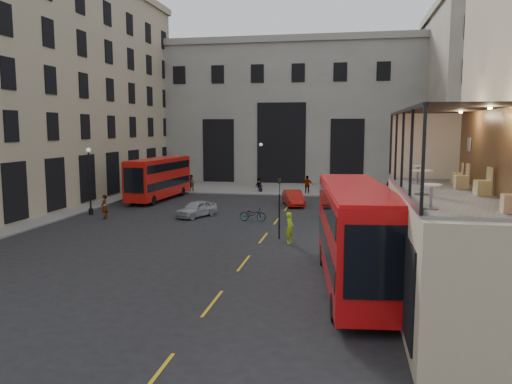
% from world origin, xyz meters
% --- Properties ---
extents(ground, '(140.00, 140.00, 0.00)m').
position_xyz_m(ground, '(0.00, 0.00, 0.00)').
color(ground, black).
rests_on(ground, ground).
extents(host_frontage, '(3.00, 11.00, 4.50)m').
position_xyz_m(host_frontage, '(6.50, 0.00, 2.25)').
color(host_frontage, tan).
rests_on(host_frontage, ground).
extents(cafe_floor, '(3.00, 10.00, 0.10)m').
position_xyz_m(cafe_floor, '(6.50, 0.00, 4.55)').
color(cafe_floor, slate).
rests_on(cafe_floor, host_frontage).
extents(gateway, '(35.00, 10.60, 18.00)m').
position_xyz_m(gateway, '(-5.00, 47.99, 9.39)').
color(gateway, gray).
rests_on(gateway, ground).
extents(building_right, '(16.60, 18.60, 20.00)m').
position_xyz_m(building_right, '(20.00, 39.97, 10.39)').
color(building_right, '#A39883').
rests_on(building_right, ground).
extents(pavement_far, '(40.00, 12.00, 0.12)m').
position_xyz_m(pavement_far, '(-6.00, 38.00, 0.06)').
color(pavement_far, slate).
rests_on(pavement_far, ground).
extents(traffic_light_near, '(0.16, 0.20, 3.80)m').
position_xyz_m(traffic_light_near, '(-1.00, 12.00, 2.42)').
color(traffic_light_near, black).
rests_on(traffic_light_near, ground).
extents(traffic_light_far, '(0.16, 0.20, 3.80)m').
position_xyz_m(traffic_light_far, '(-15.00, 28.00, 2.42)').
color(traffic_light_far, black).
rests_on(traffic_light_far, ground).
extents(street_lamp_a, '(0.36, 0.36, 5.33)m').
position_xyz_m(street_lamp_a, '(-17.00, 18.00, 2.39)').
color(street_lamp_a, black).
rests_on(street_lamp_a, ground).
extents(street_lamp_b, '(0.36, 0.36, 5.33)m').
position_xyz_m(street_lamp_b, '(-6.00, 34.00, 2.39)').
color(street_lamp_b, black).
rests_on(street_lamp_b, ground).
extents(bus_near, '(3.67, 11.31, 4.43)m').
position_xyz_m(bus_near, '(3.50, 3.05, 2.49)').
color(bus_near, red).
rests_on(bus_near, ground).
extents(bus_far, '(2.99, 10.18, 4.01)m').
position_xyz_m(bus_far, '(-14.71, 26.97, 2.25)').
color(bus_far, red).
rests_on(bus_far, ground).
extents(car_a, '(2.91, 4.03, 1.27)m').
position_xyz_m(car_a, '(-8.39, 18.54, 0.64)').
color(car_a, '#9A9DA1').
rests_on(car_a, ground).
extents(car_b, '(2.55, 4.39, 1.37)m').
position_xyz_m(car_b, '(-1.58, 25.54, 0.68)').
color(car_b, '#9E1109').
rests_on(car_b, ground).
extents(car_c, '(2.06, 4.78, 1.37)m').
position_xyz_m(car_c, '(-17.00, 27.80, 0.69)').
color(car_c, black).
rests_on(car_c, ground).
extents(bicycle, '(1.97, 0.72, 1.02)m').
position_xyz_m(bicycle, '(-3.76, 17.63, 0.51)').
color(bicycle, gray).
rests_on(bicycle, ground).
extents(cyclist, '(0.59, 0.76, 1.87)m').
position_xyz_m(cyclist, '(-0.21, 10.92, 0.94)').
color(cyclist, '#A2D716').
rests_on(cyclist, ground).
extents(pedestrian_a, '(1.06, 0.90, 1.91)m').
position_xyz_m(pedestrian_a, '(-13.36, 32.81, 0.96)').
color(pedestrian_a, gray).
rests_on(pedestrian_a, ground).
extents(pedestrian_b, '(1.07, 1.11, 1.52)m').
position_xyz_m(pedestrian_b, '(-6.24, 34.30, 0.76)').
color(pedestrian_b, gray).
rests_on(pedestrian_b, ground).
extents(pedestrian_c, '(1.22, 0.68, 1.97)m').
position_xyz_m(pedestrian_c, '(-0.97, 33.49, 0.98)').
color(pedestrian_c, gray).
rests_on(pedestrian_c, ground).
extents(pedestrian_d, '(1.08, 1.10, 1.91)m').
position_xyz_m(pedestrian_d, '(7.00, 29.85, 0.96)').
color(pedestrian_d, gray).
rests_on(pedestrian_d, ground).
extents(pedestrian_e, '(0.47, 0.69, 1.85)m').
position_xyz_m(pedestrian_e, '(-14.97, 16.36, 0.93)').
color(pedestrian_e, gray).
rests_on(pedestrian_e, ground).
extents(cafe_table_near, '(0.56, 0.56, 0.71)m').
position_xyz_m(cafe_table_near, '(5.41, -3.86, 5.07)').
color(cafe_table_near, white).
rests_on(cafe_table_near, cafe_floor).
extents(cafe_table_mid, '(0.67, 0.67, 0.84)m').
position_xyz_m(cafe_table_mid, '(5.61, -0.67, 5.15)').
color(cafe_table_mid, beige).
rests_on(cafe_table_mid, cafe_floor).
extents(cafe_table_far, '(0.60, 0.60, 0.75)m').
position_xyz_m(cafe_table_far, '(5.91, 2.74, 5.09)').
color(cafe_table_far, beige).
rests_on(cafe_table_far, cafe_floor).
extents(cafe_chair_a, '(0.49, 0.49, 0.93)m').
position_xyz_m(cafe_chair_a, '(7.44, -4.10, 4.88)').
color(cafe_chair_a, tan).
rests_on(cafe_chair_a, cafe_floor).
extents(cafe_chair_b, '(0.51, 0.51, 0.95)m').
position_xyz_m(cafe_chair_b, '(7.60, -0.50, 4.89)').
color(cafe_chair_b, tan).
rests_on(cafe_chair_b, cafe_floor).
extents(cafe_chair_c, '(0.47, 0.47, 0.95)m').
position_xyz_m(cafe_chair_c, '(7.30, 1.27, 4.89)').
color(cafe_chair_c, tan).
rests_on(cafe_chair_c, cafe_floor).
extents(cafe_chair_d, '(0.46, 0.46, 0.85)m').
position_xyz_m(cafe_chair_d, '(7.53, 3.15, 4.86)').
color(cafe_chair_d, '#D8C07D').
rests_on(cafe_chair_d, cafe_floor).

